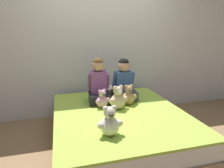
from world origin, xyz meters
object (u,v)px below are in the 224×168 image
(teddy_bear_held_by_right_child, at_px, (129,96))
(teddy_bear_at_foot_of_bed, at_px, (110,123))
(teddy_bear_held_by_left_child, at_px, (102,100))
(pillow_at_headboard, at_px, (106,91))
(child_on_left, at_px, (99,84))
(teddy_bear_between_children, at_px, (118,99))
(bed, at_px, (119,127))
(child_on_right, at_px, (124,82))

(teddy_bear_held_by_right_child, xyz_separation_m, teddy_bear_at_foot_of_bed, (-0.48, -0.78, 0.01))
(teddy_bear_held_by_left_child, height_order, pillow_at_headboard, teddy_bear_held_by_left_child)
(teddy_bear_at_foot_of_bed, distance_m, pillow_at_headboard, 1.37)
(teddy_bear_at_foot_of_bed, bearing_deg, child_on_left, 83.19)
(teddy_bear_held_by_right_child, height_order, teddy_bear_between_children, teddy_bear_between_children)
(bed, relative_size, teddy_bear_between_children, 5.93)
(child_on_left, relative_size, pillow_at_headboard, 1.34)
(bed, distance_m, teddy_bear_held_by_right_child, 0.46)
(teddy_bear_at_foot_of_bed, bearing_deg, teddy_bear_between_children, 64.94)
(bed, bearing_deg, child_on_right, 65.25)
(child_on_left, height_order, teddy_bear_between_children, child_on_left)
(teddy_bear_between_children, xyz_separation_m, teddy_bear_at_foot_of_bed, (-0.28, -0.65, -0.00))
(bed, relative_size, teddy_bear_held_by_right_child, 6.66)
(teddy_bear_between_children, bearing_deg, child_on_right, 49.85)
(pillow_at_headboard, bearing_deg, bed, -90.00)
(teddy_bear_between_children, distance_m, pillow_at_headboard, 0.69)
(child_on_right, height_order, teddy_bear_at_foot_of_bed, child_on_right)
(bed, relative_size, teddy_bear_held_by_left_child, 7.46)
(teddy_bear_held_by_right_child, bearing_deg, child_on_right, 85.06)
(bed, relative_size, pillow_at_headboard, 3.98)
(child_on_right, distance_m, pillow_at_headboard, 0.45)
(teddy_bear_held_by_left_child, bearing_deg, teddy_bear_at_foot_of_bed, -116.45)
(bed, xyz_separation_m, teddy_bear_between_children, (0.01, 0.10, 0.36))
(child_on_right, bearing_deg, teddy_bear_at_foot_of_bed, -116.84)
(child_on_right, relative_size, teddy_bear_between_children, 1.94)
(child_on_left, xyz_separation_m, teddy_bear_between_children, (0.19, -0.35, -0.14))
(child_on_right, distance_m, teddy_bear_held_by_right_child, 0.27)
(teddy_bear_at_foot_of_bed, bearing_deg, child_on_right, 62.77)
(child_on_right, distance_m, teddy_bear_held_by_left_child, 0.49)
(bed, xyz_separation_m, pillow_at_headboard, (0.00, 0.79, 0.28))
(teddy_bear_held_by_right_child, xyz_separation_m, pillow_at_headboard, (-0.21, 0.56, -0.07))
(child_on_right, height_order, teddy_bear_held_by_left_child, child_on_right)
(teddy_bear_at_foot_of_bed, bearing_deg, teddy_bear_held_by_left_child, 81.70)
(teddy_bear_held_by_right_child, bearing_deg, teddy_bear_held_by_left_child, 178.15)
(teddy_bear_held_by_left_child, bearing_deg, bed, -68.04)
(child_on_left, xyz_separation_m, teddy_bear_held_by_left_child, (-0.00, -0.25, -0.17))
(teddy_bear_held_by_left_child, relative_size, pillow_at_headboard, 0.53)
(child_on_left, relative_size, child_on_right, 1.03)
(pillow_at_headboard, bearing_deg, child_on_left, -118.36)
(bed, height_order, teddy_bear_held_by_right_child, teddy_bear_held_by_right_child)
(child_on_right, bearing_deg, bed, -115.99)
(teddy_bear_held_by_right_child, relative_size, teddy_bear_at_foot_of_bed, 0.92)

